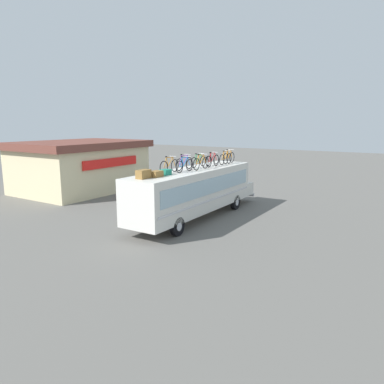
{
  "coord_description": "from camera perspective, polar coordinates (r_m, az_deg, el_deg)",
  "views": [
    {
      "loc": [
        -18.18,
        -11.47,
        5.82
      ],
      "look_at": [
        -0.18,
        0.0,
        1.71
      ],
      "focal_mm": 33.75,
      "sensor_mm": 36.0,
      "label": 1
    }
  ],
  "objects": [
    {
      "name": "rooftop_bicycle_9",
      "position": [
        25.06,
        5.84,
        5.46
      ],
      "size": [
        1.69,
        0.44,
        0.97
      ],
      "color": "black",
      "rests_on": "bus"
    },
    {
      "name": "luggage_bag_1",
      "position": [
        18.21,
        -7.68,
        2.81
      ],
      "size": [
        0.75,
        0.44,
        0.44
      ],
      "primitive_type": "cube",
      "color": "olive",
      "rests_on": "bus"
    },
    {
      "name": "luggage_bag_2",
      "position": [
        18.67,
        -5.7,
        2.85
      ],
      "size": [
        0.66,
        0.48,
        0.32
      ],
      "primitive_type": "cube",
      "color": "olive",
      "rests_on": "bus"
    },
    {
      "name": "rooftop_bicycle_4",
      "position": [
        21.61,
        1.42,
        4.63
      ],
      "size": [
        1.75,
        0.44,
        0.95
      ],
      "color": "black",
      "rests_on": "bus"
    },
    {
      "name": "rooftop_bicycle_3",
      "position": [
        21.37,
        -1.24,
        4.56
      ],
      "size": [
        1.79,
        0.44,
        0.95
      ],
      "color": "black",
      "rests_on": "bus"
    },
    {
      "name": "rooftop_bicycle_8",
      "position": [
        24.4,
        5.31,
        5.3
      ],
      "size": [
        1.74,
        0.44,
        0.94
      ],
      "color": "black",
      "rests_on": "bus"
    },
    {
      "name": "bus",
      "position": [
        22.07,
        0.57,
        0.34
      ],
      "size": [
        12.08,
        2.49,
        3.07
      ],
      "color": "silver",
      "rests_on": "ground"
    },
    {
      "name": "luggage_bag_3",
      "position": [
        19.37,
        -4.21,
        3.14
      ],
      "size": [
        0.56,
        0.44,
        0.3
      ],
      "primitive_type": "cube",
      "color": "#1E7F66",
      "rests_on": "bus"
    },
    {
      "name": "roadside_building",
      "position": [
        32.7,
        -17.22,
        4.0
      ],
      "size": [
        10.52,
        7.81,
        4.27
      ],
      "color": "beige",
      "rests_on": "ground"
    },
    {
      "name": "ground_plane",
      "position": [
        22.27,
        0.25,
        -4.26
      ],
      "size": [
        120.0,
        120.0,
        0.0
      ],
      "primitive_type": "plane",
      "color": "#605E59"
    },
    {
      "name": "rooftop_bicycle_1",
      "position": [
        20.17,
        -3.6,
        4.16
      ],
      "size": [
        1.76,
        0.44,
        0.95
      ],
      "color": "black",
      "rests_on": "bus"
    },
    {
      "name": "rooftop_bicycle_2",
      "position": [
        20.45,
        -1.19,
        4.24
      ],
      "size": [
        1.72,
        0.44,
        0.92
      ],
      "color": "black",
      "rests_on": "bus"
    },
    {
      "name": "rooftop_bicycle_6",
      "position": [
        23.0,
        3.26,
        5.0
      ],
      "size": [
        1.69,
        0.44,
        0.95
      ],
      "color": "black",
      "rests_on": "bus"
    },
    {
      "name": "rooftop_bicycle_7",
      "position": [
        23.88,
        3.22,
        5.15
      ],
      "size": [
        1.75,
        0.44,
        0.88
      ],
      "color": "black",
      "rests_on": "bus"
    },
    {
      "name": "rooftop_bicycle_5",
      "position": [
        22.7,
        1.02,
        4.88
      ],
      "size": [
        1.76,
        0.44,
        0.89
      ],
      "color": "black",
      "rests_on": "bus"
    }
  ]
}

